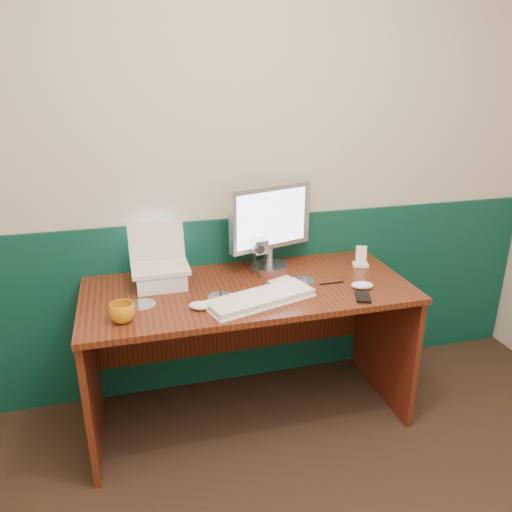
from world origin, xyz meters
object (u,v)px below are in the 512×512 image
object	(u,v)px
desk	(249,353)
mug	(122,313)
keyboard	(261,299)
camcorder	(258,257)
laptop	(159,248)
monitor	(270,226)

from	to	relation	value
desk	mug	xyz separation A→B (m)	(-0.60, -0.20, 0.42)
keyboard	camcorder	size ratio (longest dim) A/B	2.46
desk	laptop	distance (m)	0.72
laptop	monitor	size ratio (longest dim) A/B	0.59
desk	mug	distance (m)	0.76
laptop	keyboard	xyz separation A→B (m)	(0.43, -0.30, -0.18)
laptop	desk	bearing A→B (deg)	-18.31
keyboard	monitor	bearing A→B (deg)	51.22
monitor	mug	distance (m)	0.91
monitor	camcorder	world-z (taller)	monitor
keyboard	camcorder	xyz separation A→B (m)	(0.07, 0.31, 0.09)
mug	monitor	bearing A→B (deg)	29.19
desk	monitor	xyz separation A→B (m)	(0.18, 0.23, 0.61)
camcorder	monitor	bearing A→B (deg)	36.92
monitor	camcorder	xyz separation A→B (m)	(-0.09, -0.09, -0.13)
monitor	mug	world-z (taller)	monitor
monitor	desk	bearing A→B (deg)	-144.58
laptop	camcorder	distance (m)	0.51
laptop	keyboard	bearing A→B (deg)	-35.94
mug	camcorder	xyz separation A→B (m)	(0.69, 0.34, 0.06)
laptop	keyboard	world-z (taller)	laptop
desk	laptop	size ratio (longest dim) A/B	5.80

